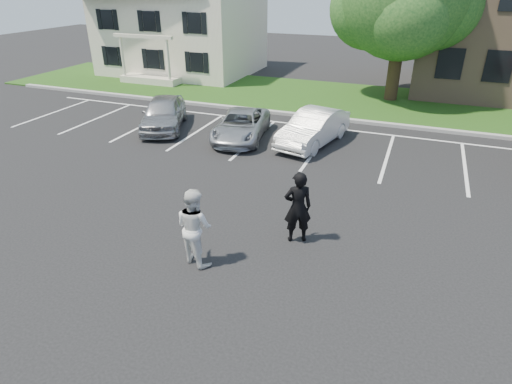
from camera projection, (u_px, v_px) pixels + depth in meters
ground_plane at (242, 252)px, 10.99m from camera, size 90.00×90.00×0.00m
curb at (337, 119)px, 20.93m from camera, size 40.00×0.30×0.15m
grass_strip at (351, 100)px, 24.28m from camera, size 44.00×8.00×0.08m
stall_lines at (355, 144)px, 17.98m from camera, size 34.00×5.36×0.01m
house at (181, 16)px, 30.07m from camera, size 10.30×9.22×7.60m
man_black_suit at (298, 207)px, 11.04m from camera, size 0.86×0.75×1.99m
man_white_shirt at (194, 227)px, 10.21m from camera, size 1.16×1.04×1.97m
car_silver_west at (163, 113)px, 19.58m from camera, size 3.22×4.60×1.45m
car_silver_minivan at (241, 125)px, 18.41m from camera, size 2.66×4.53×1.18m
car_white_sedan at (314, 128)px, 17.75m from camera, size 2.37×4.46×1.40m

